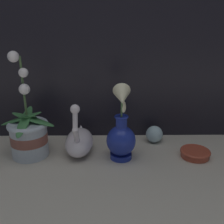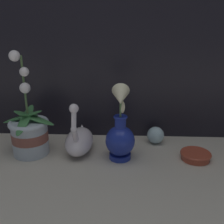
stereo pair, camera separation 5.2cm
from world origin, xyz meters
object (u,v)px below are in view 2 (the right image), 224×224
object	(u,v)px
blue_vase	(120,134)
swan_figurine	(79,139)
glass_sphere	(156,135)
orchid_potted_plant	(29,132)
amber_dish	(196,155)

from	to	relation	value
blue_vase	swan_figurine	bearing A→B (deg)	161.93
glass_sphere	swan_figurine	bearing A→B (deg)	-164.52
orchid_potted_plant	amber_dish	world-z (taller)	orchid_potted_plant
amber_dish	blue_vase	bearing A→B (deg)	-178.29
swan_figurine	amber_dish	size ratio (longest dim) A/B	1.95
blue_vase	amber_dish	world-z (taller)	blue_vase
swan_figurine	glass_sphere	bearing A→B (deg)	15.48
orchid_potted_plant	blue_vase	world-z (taller)	orchid_potted_plant
glass_sphere	amber_dish	size ratio (longest dim) A/B	0.63
swan_figurine	glass_sphere	distance (m)	0.32
orchid_potted_plant	glass_sphere	xyz separation A→B (m)	(0.50, 0.11, -0.06)
swan_figurine	amber_dish	xyz separation A→B (m)	(0.45, -0.04, -0.03)
orchid_potted_plant	glass_sphere	size ratio (longest dim) A/B	5.55
orchid_potted_plant	amber_dish	bearing A→B (deg)	-1.79
orchid_potted_plant	swan_figurine	size ratio (longest dim) A/B	1.79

